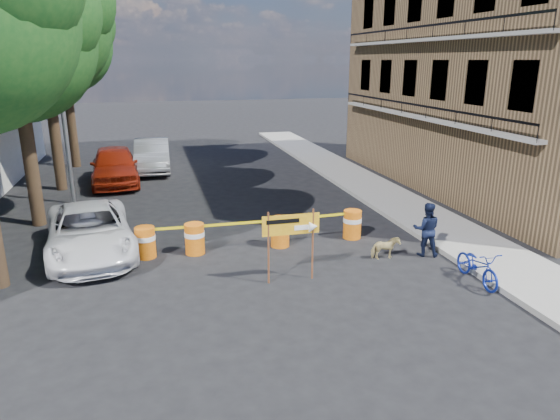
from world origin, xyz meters
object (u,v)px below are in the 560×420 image
barrel_mid_left (195,238)px  sedan_red (115,165)px  barrel_far_right (352,224)px  sedan_silver (152,155)px  pedestrian (426,229)px  detour_sign (298,229)px  barrel_far_left (145,242)px  dog (385,248)px  suv_white (90,231)px  barrel_mid_right (280,231)px  bicycle (479,250)px

barrel_mid_left → sedan_red: 9.89m
barrel_far_right → sedan_silver: sedan_silver is taller
pedestrian → detour_sign: bearing=33.0°
barrel_far_left → pedestrian: 7.99m
dog → suv_white: bearing=73.2°
barrel_mid_left → pedestrian: size_ratio=0.57×
barrel_far_right → barrel_mid_right: bearing=-177.0°
dog → sedan_silver: 15.08m
barrel_far_left → sedan_red: (-1.31, 9.46, 0.37)m
barrel_far_left → barrel_mid_right: same height
detour_sign → pedestrian: 4.13m
suv_white → barrel_mid_right: bearing=-15.9°
barrel_far_right → suv_white: suv_white is taller
barrel_mid_right → sedan_red: size_ratio=0.18×
barrel_mid_left → sedan_silver: (-1.01, 11.97, 0.32)m
barrel_far_left → barrel_far_right: size_ratio=1.00×
dog → barrel_mid_left: bearing=71.4°
sedan_red → sedan_silver: bearing=52.1°
barrel_far_left → sedan_silver: size_ratio=0.19×
suv_white → barrel_far_left: bearing=-31.5°
suv_white → sedan_silver: (1.90, 11.25, 0.10)m
bicycle → detour_sign: bearing=165.9°
barrel_far_left → dog: size_ratio=1.15×
pedestrian → bicycle: 2.01m
detour_sign → sedan_silver: 14.89m
detour_sign → suv_white: size_ratio=0.38×
barrel_far_right → detour_sign: size_ratio=0.48×
dog → sedan_silver: bearing=24.7°
detour_sign → dog: 3.05m
suv_white → detour_sign: bearing=-39.4°
barrel_far_right → pedestrian: pedestrian is taller
barrel_far_right → dog: bearing=-83.2°
pedestrian → bicycle: size_ratio=0.91×
barrel_far_right → sedan_silver: bearing=116.5°
barrel_mid_left → detour_sign: detour_sign is taller
barrel_mid_left → barrel_mid_right: same height
barrel_far_left → detour_sign: (3.74, -2.57, 0.90)m
barrel_far_right → pedestrian: bearing=-51.9°
barrel_far_right → bicycle: (1.77, -3.86, 0.39)m
barrel_far_left → barrel_far_right: same height
barrel_far_right → bicycle: size_ratio=0.52×
barrel_far_left → detour_sign: bearing=-34.5°
barrel_mid_left → bicycle: bicycle is taller
dog → bicycle: bearing=-141.5°
bicycle → barrel_far_right: bearing=116.8°
sedan_silver → bicycle: bearing=-62.7°
dog → suv_white: suv_white is taller
barrel_far_right → sedan_red: sedan_red is taller
barrel_mid_left → dog: (5.14, -1.79, -0.14)m
barrel_far_left → pedestrian: bearing=-13.3°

